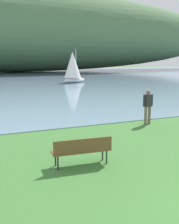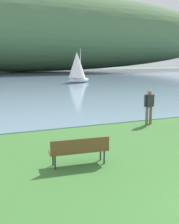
% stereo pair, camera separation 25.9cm
% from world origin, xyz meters
% --- Properties ---
extents(distant_hillside, '(119.88, 28.00, 19.12)m').
position_xyz_m(distant_hillside, '(6.37, 66.07, 9.60)').
color(distant_hillside, '#4C7047').
rests_on(distant_hillside, bay_water).
extents(park_bench_near_camera, '(1.83, 0.62, 0.88)m').
position_xyz_m(park_bench_near_camera, '(-2.34, 4.59, 0.52)').
color(park_bench_near_camera, brown).
rests_on(park_bench_near_camera, ground).
extents(person_at_shoreline, '(0.61, 0.26, 1.71)m').
position_xyz_m(person_at_shoreline, '(2.70, 8.39, 0.98)').
color(person_at_shoreline, '#72604C').
rests_on(person_at_shoreline, ground).
extents(sailboat_nearest_to_shore, '(3.83, 2.96, 4.40)m').
position_xyz_m(sailboat_nearest_to_shore, '(7.50, 31.90, 2.11)').
color(sailboat_nearest_to_shore, white).
rests_on(sailboat_nearest_to_shore, bay_water).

